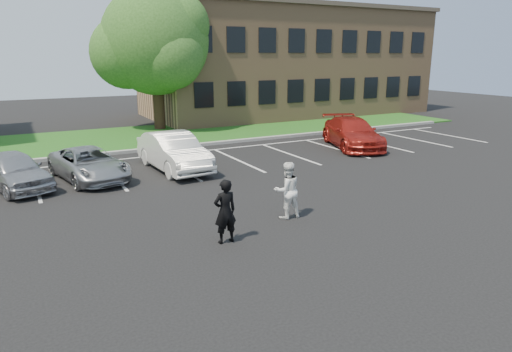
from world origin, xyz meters
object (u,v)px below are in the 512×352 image
Objects in this scene: office_building at (286,61)px; man_black_suit at (225,211)px; car_red_compact at (352,133)px; car_white_sedan at (174,152)px; tree at (156,43)px; car_silver_west at (14,170)px; man_white_shirt at (287,190)px; car_silver_minivan at (89,164)px.

man_black_suit is (-15.61, -22.34, -3.32)m from office_building.
car_red_compact is (-4.62, -14.06, -3.41)m from office_building.
man_black_suit is at bearing -122.81° from car_red_compact.
man_black_suit is at bearing -103.03° from car_white_sedan.
car_silver_west is at bearing -128.59° from tree.
man_black_suit is 0.32× the size of car_red_compact.
man_white_shirt is at bearing -162.82° from man_black_suit.
car_silver_west is 5.93m from car_white_sedan.
man_black_suit is at bearing -87.11° from car_silver_minivan.
office_building reaches higher than man_black_suit.
office_building is 20.56m from car_white_sedan.
man_white_shirt is 7.24m from car_white_sedan.
car_red_compact is (15.65, 0.29, 0.07)m from car_silver_west.
office_building is at bearing 27.28° from car_silver_minivan.
tree is at bearing 72.20° from car_white_sedan.
man_black_suit reaches higher than car_silver_minivan.
office_building is 23.00m from car_silver_minivan.
car_white_sedan is (-1.09, 7.15, -0.07)m from man_white_shirt.
tree is 14.54m from car_silver_west.
man_white_shirt is 0.42× the size of car_silver_west.
office_building is 5.61× the size of car_silver_west.
tree reaches higher than office_building.
man_white_shirt reaches higher than car_red_compact.
tree is 13.14m from car_silver_minivan.
car_silver_minivan is (-4.45, 7.25, -0.24)m from man_white_shirt.
office_building is at bearing 16.83° from car_silver_west.
car_silver_minivan is 13.08m from car_red_compact.
car_silver_west is 0.91× the size of car_silver_minivan.
car_red_compact is at bearing -135.82° from man_white_shirt.
man_black_suit is 13.77m from car_red_compact.
tree reaches higher than car_silver_west.
office_building reaches higher than car_silver_west.
car_white_sedan reaches higher than car_silver_minivan.
car_white_sedan is (1.28, 7.99, -0.06)m from man_black_suit.
car_silver_minivan is 0.84× the size of car_red_compact.
office_building is 25.07m from car_silver_west.
man_white_shirt is (-1.57, -17.92, -4.50)m from tree.
car_red_compact is (7.06, -10.47, -4.60)m from tree.
man_black_suit is 0.99× the size of man_white_shirt.
car_silver_west is (-4.65, 7.99, -0.16)m from man_black_suit.
tree is at bearing -91.64° from man_white_shirt.
office_building reaches higher than man_white_shirt.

